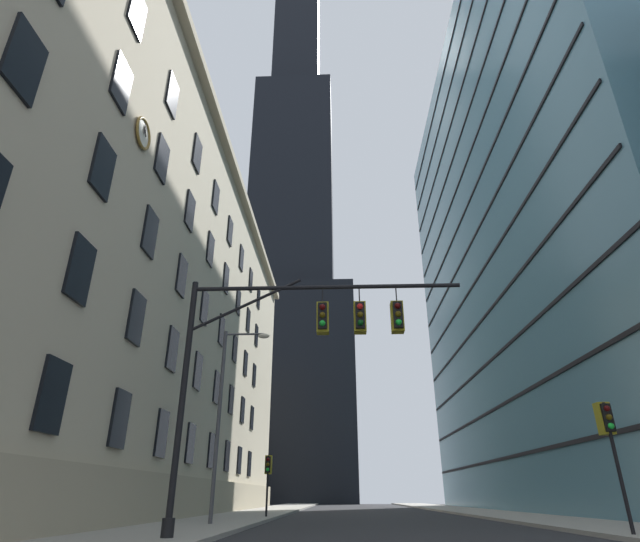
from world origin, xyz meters
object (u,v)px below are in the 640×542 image
at_px(traffic_signal_mast, 307,338).
at_px(traffic_light_near_right, 607,426).
at_px(traffic_light_far_left, 268,468).
at_px(street_lamppost, 226,404).

bearing_deg(traffic_signal_mast, traffic_light_near_right, 11.12).
height_order(traffic_light_far_left, street_lamppost, street_lamppost).
xyz_separation_m(traffic_signal_mast, traffic_light_near_right, (9.92, 1.95, -2.57)).
bearing_deg(street_lamppost, traffic_light_near_right, -22.12).
xyz_separation_m(traffic_signal_mast, street_lamppost, (-4.25, 7.71, -0.78)).
bearing_deg(street_lamppost, traffic_light_far_left, 83.56).
relative_size(traffic_signal_mast, traffic_light_far_left, 2.78).
distance_m(traffic_light_far_left, street_lamppost, 8.64).
bearing_deg(traffic_signal_mast, street_lamppost, 118.88).
distance_m(traffic_signal_mast, traffic_light_far_left, 16.61).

